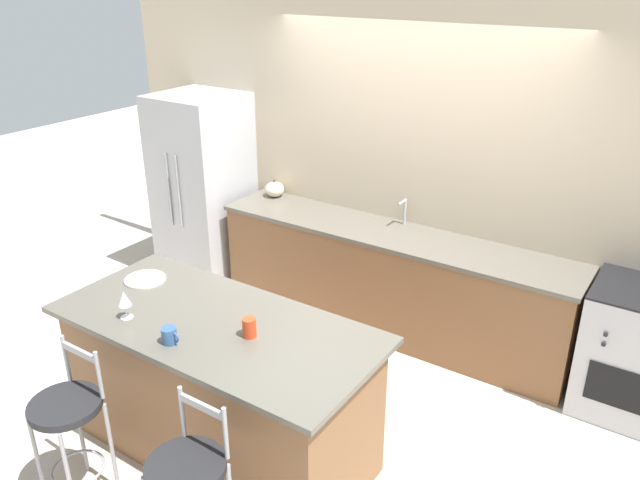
# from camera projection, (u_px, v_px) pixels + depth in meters

# --- Properties ---
(ground_plane) EXTENTS (18.00, 18.00, 0.00)m
(ground_plane) POSITION_uv_depth(u_px,v_px,m) (368.00, 346.00, 5.15)
(ground_plane) COLOR beige
(wall_back) EXTENTS (6.00, 0.07, 2.70)m
(wall_back) POSITION_uv_depth(u_px,v_px,m) (412.00, 169.00, 5.10)
(wall_back) COLOR beige
(wall_back) RESTS_ON ground_plane
(back_counter) EXTENTS (3.07, 0.64, 0.90)m
(back_counter) POSITION_uv_depth(u_px,v_px,m) (390.00, 281.00, 5.23)
(back_counter) COLOR brown
(back_counter) RESTS_ON ground_plane
(sink_faucet) EXTENTS (0.02, 0.13, 0.22)m
(sink_faucet) POSITION_uv_depth(u_px,v_px,m) (404.00, 209.00, 5.14)
(sink_faucet) COLOR #ADAFB5
(sink_faucet) RESTS_ON back_counter
(kitchen_island) EXTENTS (2.01, 0.93, 0.96)m
(kitchen_island) POSITION_uv_depth(u_px,v_px,m) (220.00, 388.00, 3.86)
(kitchen_island) COLOR brown
(kitchen_island) RESTS_ON ground_plane
(refrigerator) EXTENTS (0.76, 0.77, 1.81)m
(refrigerator) POSITION_uv_depth(u_px,v_px,m) (204.00, 189.00, 5.98)
(refrigerator) COLOR #ADAFB5
(refrigerator) RESTS_ON ground_plane
(bar_stool_near) EXTENTS (0.40, 0.40, 0.98)m
(bar_stool_near) POSITION_uv_depth(u_px,v_px,m) (69.00, 420.00, 3.49)
(bar_stool_near) COLOR #99999E
(bar_stool_near) RESTS_ON ground_plane
(dinner_plate) EXTENTS (0.27, 0.27, 0.02)m
(dinner_plate) POSITION_uv_depth(u_px,v_px,m) (145.00, 279.00, 4.14)
(dinner_plate) COLOR beige
(dinner_plate) RESTS_ON kitchen_island
(wine_glass) EXTENTS (0.08, 0.08, 0.18)m
(wine_glass) POSITION_uv_depth(u_px,v_px,m) (124.00, 299.00, 3.66)
(wine_glass) COLOR white
(wine_glass) RESTS_ON kitchen_island
(coffee_mug) EXTENTS (0.12, 0.09, 0.09)m
(coffee_mug) POSITION_uv_depth(u_px,v_px,m) (169.00, 336.00, 3.45)
(coffee_mug) COLOR #335689
(coffee_mug) RESTS_ON kitchen_island
(tumbler_cup) EXTENTS (0.08, 0.08, 0.11)m
(tumbler_cup) POSITION_uv_depth(u_px,v_px,m) (249.00, 327.00, 3.50)
(tumbler_cup) COLOR red
(tumbler_cup) RESTS_ON kitchen_island
(pumpkin_decoration) EXTENTS (0.18, 0.18, 0.16)m
(pumpkin_decoration) POSITION_uv_depth(u_px,v_px,m) (275.00, 189.00, 5.80)
(pumpkin_decoration) COLOR beige
(pumpkin_decoration) RESTS_ON back_counter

